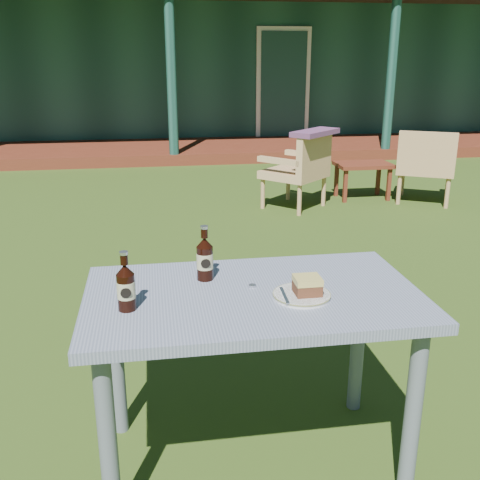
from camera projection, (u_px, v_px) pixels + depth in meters
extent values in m
plane|color=#334916|center=(209.00, 297.00, 3.74)|extent=(80.00, 80.00, 0.00)
cube|color=#194138|center=(162.00, 67.00, 12.24)|extent=(15.00, 6.00, 2.60)
cube|color=#5D2516|center=(172.00, 151.00, 8.97)|extent=(15.00, 1.80, 0.16)
cylinder|color=#194138|center=(172.00, 78.00, 7.86)|extent=(0.14, 0.14, 2.45)
cylinder|color=#194138|center=(391.00, 77.00, 8.34)|extent=(0.14, 0.14, 2.45)
cube|color=white|center=(283.00, 87.00, 9.80)|extent=(0.95, 0.06, 2.00)
cube|color=#193D38|center=(283.00, 87.00, 9.77)|extent=(0.80, 0.04, 1.85)
cube|color=slate|center=(253.00, 297.00, 2.02)|extent=(1.20, 0.70, 0.04)
cylinder|color=slate|center=(108.00, 445.00, 1.80)|extent=(0.06, 0.06, 0.68)
cylinder|color=slate|center=(413.00, 414.00, 1.95)|extent=(0.06, 0.06, 0.68)
cylinder|color=slate|center=(116.00, 359.00, 2.31)|extent=(0.06, 0.06, 0.68)
cylinder|color=slate|center=(358.00, 340.00, 2.46)|extent=(0.06, 0.06, 0.68)
cylinder|color=silver|center=(302.00, 295.00, 1.97)|extent=(0.20, 0.20, 0.01)
cylinder|color=olive|center=(302.00, 294.00, 1.97)|extent=(0.20, 0.20, 0.00)
cube|color=#4F2A19|center=(307.00, 288.00, 1.96)|extent=(0.09, 0.08, 0.04)
cube|color=tan|center=(308.00, 280.00, 1.95)|extent=(0.09, 0.09, 0.02)
cube|color=silver|center=(284.00, 295.00, 1.95)|extent=(0.02, 0.14, 0.00)
cylinder|color=black|center=(205.00, 263.00, 2.11)|extent=(0.06, 0.06, 0.13)
cone|color=black|center=(204.00, 242.00, 2.08)|extent=(0.06, 0.06, 0.04)
cylinder|color=black|center=(204.00, 233.00, 2.07)|extent=(0.03, 0.03, 0.04)
cylinder|color=silver|center=(204.00, 227.00, 2.06)|extent=(0.03, 0.03, 0.01)
cylinder|color=tan|center=(205.00, 261.00, 2.11)|extent=(0.06, 0.06, 0.06)
cylinder|color=black|center=(206.00, 264.00, 2.08)|extent=(0.04, 0.00, 0.04)
cylinder|color=black|center=(126.00, 292.00, 1.86)|extent=(0.06, 0.06, 0.13)
cone|color=black|center=(125.00, 270.00, 1.83)|extent=(0.06, 0.06, 0.03)
cylinder|color=black|center=(124.00, 259.00, 1.82)|extent=(0.03, 0.03, 0.03)
cylinder|color=silver|center=(124.00, 253.00, 1.81)|extent=(0.03, 0.03, 0.01)
cylinder|color=tan|center=(126.00, 289.00, 1.85)|extent=(0.06, 0.06, 0.06)
cylinder|color=black|center=(126.00, 293.00, 1.82)|extent=(0.03, 0.00, 0.03)
cylinder|color=silver|center=(252.00, 286.00, 2.06)|extent=(0.03, 0.03, 0.01)
cube|color=tan|center=(294.00, 174.00, 5.84)|extent=(0.79, 0.79, 0.08)
cube|color=tan|center=(314.00, 154.00, 5.63)|extent=(0.47, 0.45, 0.38)
cube|color=tan|center=(306.00, 154.00, 5.99)|extent=(0.39, 0.41, 0.05)
cube|color=tan|center=(279.00, 161.00, 5.61)|extent=(0.39, 0.41, 0.05)
cylinder|color=tan|center=(288.00, 185.00, 6.22)|extent=(0.04, 0.04, 0.32)
cylinder|color=tan|center=(263.00, 193.00, 5.85)|extent=(0.04, 0.04, 0.32)
cylinder|color=tan|center=(324.00, 191.00, 5.96)|extent=(0.04, 0.04, 0.32)
cylinder|color=tan|center=(299.00, 200.00, 5.59)|extent=(0.04, 0.04, 0.32)
cube|color=tan|center=(426.00, 169.00, 6.08)|extent=(0.77, 0.76, 0.08)
cube|color=tan|center=(427.00, 151.00, 5.79)|extent=(0.54, 0.34, 0.38)
cube|color=tan|center=(453.00, 154.00, 5.96)|extent=(0.30, 0.48, 0.05)
cube|color=tan|center=(403.00, 152.00, 6.12)|extent=(0.30, 0.48, 0.05)
cylinder|color=tan|center=(448.00, 184.00, 6.26)|extent=(0.05, 0.05, 0.32)
cylinder|color=tan|center=(402.00, 181.00, 6.42)|extent=(0.05, 0.05, 0.32)
cylinder|color=tan|center=(447.00, 193.00, 5.86)|extent=(0.05, 0.05, 0.32)
cylinder|color=tan|center=(399.00, 190.00, 6.02)|extent=(0.05, 0.05, 0.32)
cube|color=#60355A|center=(315.00, 133.00, 5.57)|extent=(0.59, 0.58, 0.05)
cube|color=#5D2516|center=(363.00, 165.00, 6.20)|extent=(0.60, 0.40, 0.04)
cube|color=#5D2516|center=(345.00, 186.00, 6.08)|extent=(0.04, 0.04, 0.36)
cube|color=#5D2516|center=(389.00, 185.00, 6.16)|extent=(0.04, 0.04, 0.36)
cube|color=#5D2516|center=(336.00, 180.00, 6.36)|extent=(0.04, 0.04, 0.36)
cube|color=#5D2516|center=(378.00, 179.00, 6.44)|extent=(0.04, 0.04, 0.36)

